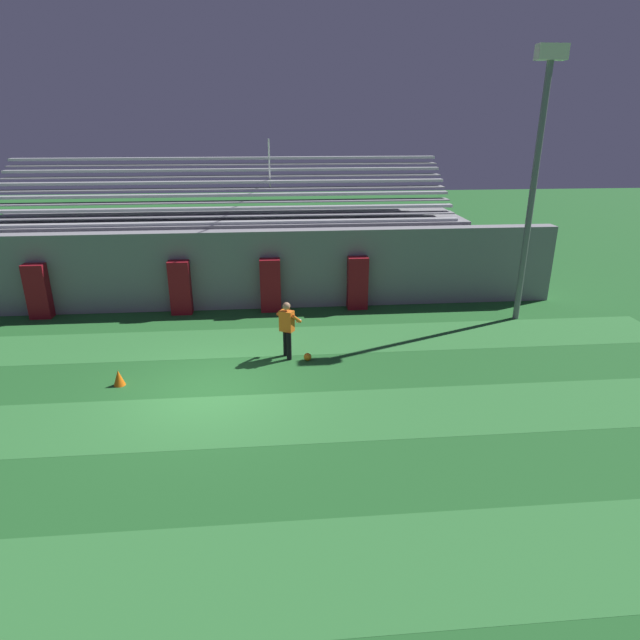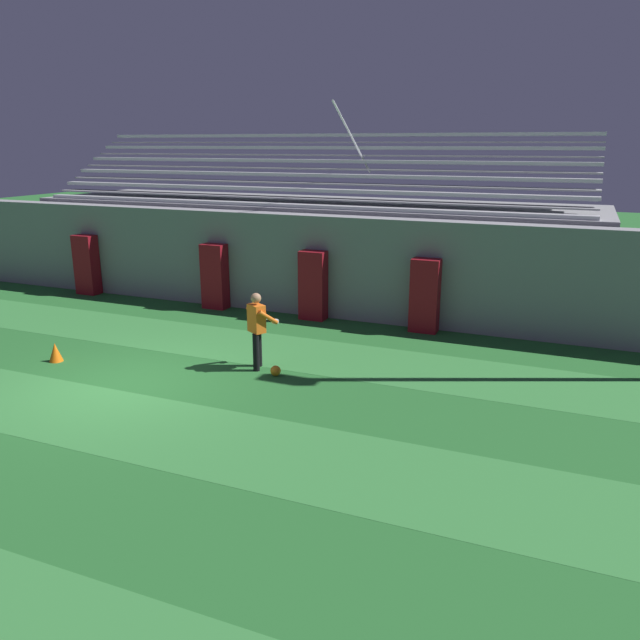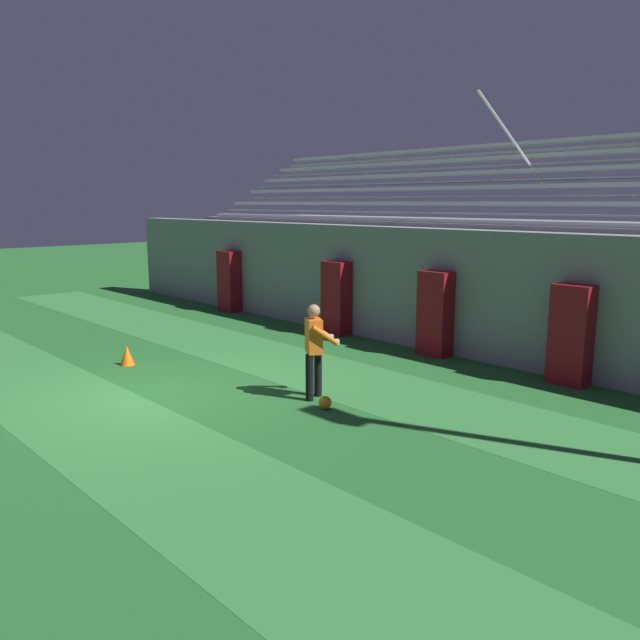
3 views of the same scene
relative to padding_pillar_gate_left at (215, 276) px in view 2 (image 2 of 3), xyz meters
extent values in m
plane|color=#236028|center=(1.56, -5.95, -0.95)|extent=(80.00, 80.00, 0.00)
cube|color=#337A38|center=(1.56, -7.40, -0.94)|extent=(28.00, 2.28, 0.01)
cube|color=#337A38|center=(1.56, -2.85, -0.94)|extent=(28.00, 2.28, 0.01)
cube|color=gray|center=(1.56, 0.55, 0.45)|extent=(24.00, 0.60, 2.80)
cube|color=maroon|center=(0.00, 0.00, 0.00)|extent=(0.72, 0.44, 1.89)
cube|color=maroon|center=(3.12, 0.00, 0.00)|extent=(0.72, 0.44, 1.89)
cube|color=maroon|center=(-4.76, 0.00, 0.00)|extent=(0.72, 0.44, 1.89)
cube|color=maroon|center=(6.23, 0.00, 0.00)|extent=(0.72, 0.44, 1.89)
cube|color=gray|center=(1.56, 3.25, 0.50)|extent=(18.00, 4.60, 2.90)
cube|color=silver|center=(1.56, 1.30, 2.00)|extent=(17.10, 0.36, 0.10)
cube|color=gray|center=(1.56, 1.10, 1.77)|extent=(17.10, 0.60, 0.04)
cube|color=silver|center=(1.56, 2.00, 2.40)|extent=(17.10, 0.36, 0.10)
cube|color=gray|center=(1.56, 1.80, 2.17)|extent=(17.10, 0.60, 0.04)
cube|color=silver|center=(1.56, 2.70, 2.80)|extent=(17.10, 0.36, 0.10)
cube|color=gray|center=(1.56, 2.50, 2.57)|extent=(17.10, 0.60, 0.04)
cube|color=silver|center=(1.56, 3.40, 3.20)|extent=(17.10, 0.36, 0.10)
cube|color=gray|center=(1.56, 3.20, 2.97)|extent=(17.10, 0.60, 0.04)
cube|color=silver|center=(1.56, 4.10, 3.60)|extent=(17.10, 0.36, 0.10)
cube|color=gray|center=(1.56, 3.90, 3.37)|extent=(17.10, 0.60, 0.04)
cube|color=silver|center=(1.56, 4.80, 4.00)|extent=(17.10, 0.36, 0.10)
cube|color=gray|center=(1.56, 4.60, 3.77)|extent=(17.10, 0.60, 0.04)
cylinder|color=silver|center=(3.22, 2.80, 3.85)|extent=(0.06, 3.33, 2.05)
cylinder|color=black|center=(3.53, -3.95, -0.54)|extent=(0.19, 0.19, 0.82)
cylinder|color=black|center=(3.62, -4.23, -0.54)|extent=(0.19, 0.19, 0.82)
cube|color=orange|center=(3.57, -4.09, 0.17)|extent=(0.45, 0.40, 0.60)
sphere|color=#A37556|center=(3.57, -4.09, 0.61)|extent=(0.22, 0.22, 0.22)
cylinder|color=orange|center=(3.44, -3.85, 0.22)|extent=(0.32, 0.46, 0.37)
cylinder|color=orange|center=(3.85, -4.09, 0.22)|extent=(0.32, 0.46, 0.37)
cube|color=silver|center=(3.57, -3.69, 0.09)|extent=(0.15, 0.15, 0.08)
cube|color=silver|center=(3.92, -3.89, 0.09)|extent=(0.15, 0.15, 0.08)
sphere|color=orange|center=(4.13, -4.35, -0.84)|extent=(0.22, 0.22, 0.22)
cone|color=orange|center=(-0.80, -5.42, -0.74)|extent=(0.30, 0.30, 0.42)
camera|label=1|loc=(3.24, -18.14, 5.45)|focal=30.00mm
camera|label=2|loc=(9.69, -15.28, 3.73)|focal=35.00mm
camera|label=3|loc=(11.29, -11.21, 2.44)|focal=35.00mm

